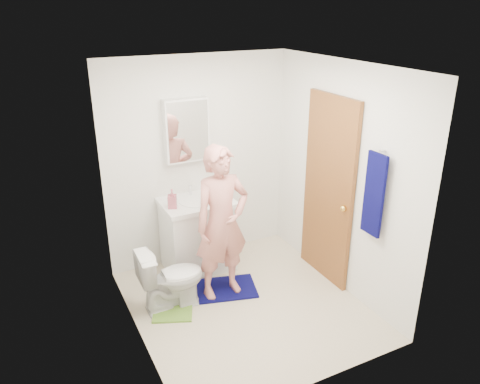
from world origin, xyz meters
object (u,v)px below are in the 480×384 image
object	(u,v)px
medicine_cabinet	(186,130)
man	(222,223)
soap_dispenser	(172,199)
vanity_cabinet	(198,237)
towel	(374,195)
toilet	(171,278)
toothbrush_cup	(217,189)

from	to	relation	value
medicine_cabinet	man	xyz separation A→B (m)	(0.03, -0.84, -0.77)
medicine_cabinet	soap_dispenser	distance (m)	0.77
vanity_cabinet	towel	distance (m)	2.08
vanity_cabinet	towel	bearing A→B (deg)	-51.53
towel	medicine_cabinet	bearing A→B (deg)	124.61
medicine_cabinet	toilet	size ratio (longest dim) A/B	1.05
soap_dispenser	toothbrush_cup	size ratio (longest dim) A/B	1.62
vanity_cabinet	man	world-z (taller)	man
soap_dispenser	man	distance (m)	0.65
medicine_cabinet	toilet	xyz separation A→B (m)	(-0.53, -0.81, -1.27)
toothbrush_cup	man	distance (m)	0.78
towel	man	world-z (taller)	towel
medicine_cabinet	soap_dispenser	bearing A→B (deg)	-136.11
toothbrush_cup	toilet	bearing A→B (deg)	-139.91
toothbrush_cup	medicine_cabinet	bearing A→B (deg)	158.60
toothbrush_cup	towel	bearing A→B (deg)	-61.07
vanity_cabinet	soap_dispenser	xyz separation A→B (m)	(-0.30, -0.06, 0.55)
medicine_cabinet	toilet	world-z (taller)	medicine_cabinet
vanity_cabinet	man	bearing A→B (deg)	-87.44
vanity_cabinet	toilet	bearing A→B (deg)	-131.82
toothbrush_cup	man	xyz separation A→B (m)	(-0.27, -0.72, -0.07)
toilet	vanity_cabinet	bearing A→B (deg)	-41.07
vanity_cabinet	toothbrush_cup	distance (m)	0.59
vanity_cabinet	toothbrush_cup	size ratio (longest dim) A/B	6.19
medicine_cabinet	toothbrush_cup	bearing A→B (deg)	-21.40
towel	soap_dispenser	xyz separation A→B (m)	(-1.48, 1.42, -0.30)
vanity_cabinet	medicine_cabinet	bearing A→B (deg)	90.00
vanity_cabinet	toilet	world-z (taller)	vanity_cabinet
towel	soap_dispenser	size ratio (longest dim) A/B	3.82
towel	man	distance (m)	1.50
vanity_cabinet	medicine_cabinet	xyz separation A→B (m)	(0.00, 0.22, 1.20)
toilet	medicine_cabinet	bearing A→B (deg)	-32.15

